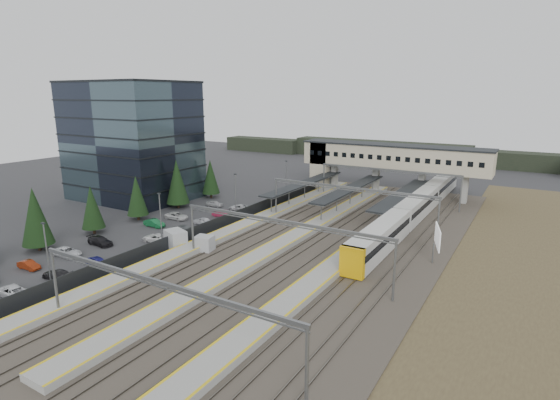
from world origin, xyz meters
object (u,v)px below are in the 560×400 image
Objects in this scene: office_building at (132,141)px; relay_cabin_far at (204,244)px; billboard at (438,238)px; relay_cabin_near at (176,239)px; footbridge at (380,159)px; train at (417,207)px.

relay_cabin_far is (34.50, -18.28, -11.06)m from office_building.
billboard is (63.26, -4.44, -9.20)m from office_building.
relay_cabin_near is 0.71× the size of billboard.
relay_cabin_far is at bearing -154.29° from billboard.
footbridge is at bearing 79.20° from relay_cabin_far.
footbridge reaches higher than billboard.
relay_cabin_far is at bearing 11.47° from relay_cabin_near.
footbridge is (13.78, 49.21, 6.62)m from relay_cabin_near.
footbridge is (9.21, 48.28, 6.80)m from relay_cabin_far.
relay_cabin_near is at bearing -156.10° from billboard.
office_building is 58.65m from train.
office_building reaches higher than relay_cabin_far.
billboard is (7.26, -18.70, 0.84)m from train.
relay_cabin_near is 42.44m from train.
billboard reaches higher than relay_cabin_far.
relay_cabin_far is 0.54× the size of billboard.
billboard reaches higher than train.
office_building is 37.19m from relay_cabin_near.
relay_cabin_near is 51.53m from footbridge.
office_building is at bearing 147.30° from relay_cabin_near.
office_building is at bearing -165.71° from train.
relay_cabin_far is at bearing -100.80° from footbridge.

